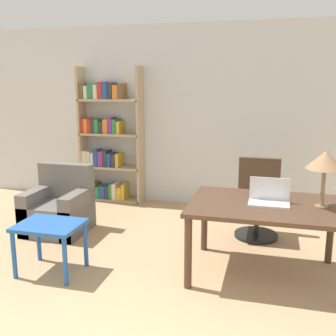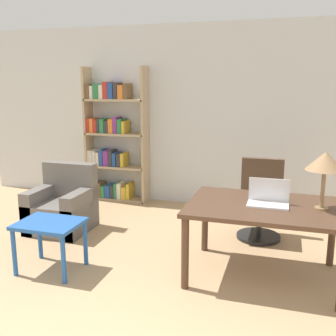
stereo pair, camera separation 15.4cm
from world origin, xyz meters
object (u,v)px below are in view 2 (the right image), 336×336
object	(u,v)px
laptop	(268,199)
table_lamp	(325,162)
desk	(265,214)
bookshelf	(112,142)
office_chair	(260,203)
side_table_blue	(50,230)
armchair	(62,208)

from	to	relation	value
laptop	table_lamp	xyz separation A→B (m)	(0.47, 0.01, 0.38)
desk	laptop	world-z (taller)	laptop
laptop	bookshelf	distance (m)	3.19
table_lamp	office_chair	size ratio (longest dim) A/B	0.56
laptop	side_table_blue	distance (m)	2.14
laptop	office_chair	distance (m)	1.10
side_table_blue	armchair	world-z (taller)	armchair
desk	office_chair	bearing A→B (deg)	95.57
office_chair	bookshelf	world-z (taller)	bookshelf
office_chair	side_table_blue	size ratio (longest dim) A/B	1.54
side_table_blue	armchair	bearing A→B (deg)	116.07
armchair	bookshelf	xyz separation A→B (m)	(0.04, 1.43, 0.66)
desk	table_lamp	distance (m)	0.72
table_lamp	side_table_blue	size ratio (longest dim) A/B	0.86
laptop	office_chair	size ratio (longest dim) A/B	0.40
table_lamp	side_table_blue	bearing A→B (deg)	-168.63
office_chair	laptop	bearing A→B (deg)	-82.96
armchair	laptop	bearing A→B (deg)	-11.79
laptop	armchair	bearing A→B (deg)	168.21
armchair	bookshelf	distance (m)	1.58
side_table_blue	table_lamp	bearing A→B (deg)	11.37
table_lamp	bookshelf	bearing A→B (deg)	146.70
table_lamp	side_table_blue	distance (m)	2.67
laptop	desk	bearing A→B (deg)	-149.60
table_lamp	bookshelf	world-z (taller)	bookshelf
desk	office_chair	distance (m)	1.08
desk	office_chair	xyz separation A→B (m)	(-0.10, 1.05, -0.21)
laptop	side_table_blue	size ratio (longest dim) A/B	0.62
office_chair	bookshelf	xyz separation A→B (m)	(-2.38, 0.93, 0.52)
laptop	office_chair	xyz separation A→B (m)	(-0.13, 1.04, -0.35)
bookshelf	desk	bearing A→B (deg)	-38.58
laptop	table_lamp	distance (m)	0.60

